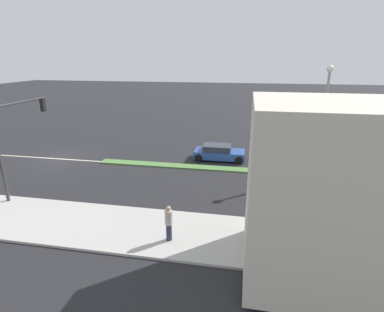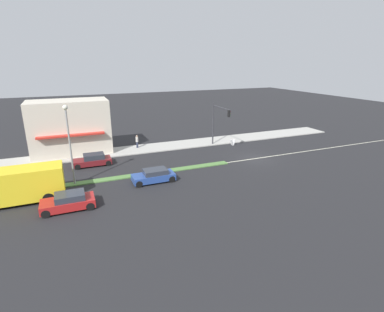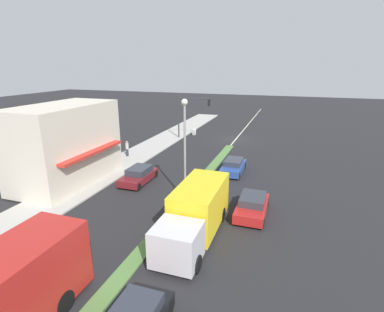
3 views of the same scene
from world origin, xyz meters
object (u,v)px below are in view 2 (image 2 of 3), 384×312
(sedan_maroon, at_px, (93,160))
(hatchback_red, at_px, (68,202))
(street_lamp, at_px, (69,135))
(delivery_truck, at_px, (18,186))
(pedestrian, at_px, (137,141))
(traffic_signal_main, at_px, (218,118))
(coupe_blue, at_px, (154,176))
(warning_aframe_sign, at_px, (233,142))

(sedan_maroon, distance_m, hatchback_red, 10.37)
(hatchback_red, bearing_deg, street_lamp, -7.02)
(street_lamp, height_order, delivery_truck, street_lamp)
(pedestrian, height_order, hatchback_red, pedestrian)
(traffic_signal_main, height_order, sedan_maroon, traffic_signal_main)
(coupe_blue, bearing_deg, traffic_signal_main, -53.27)
(coupe_blue, bearing_deg, pedestrian, -5.26)
(warning_aframe_sign, xyz_separation_m, coupe_blue, (-8.35, 13.50, 0.17))
(traffic_signal_main, relative_size, warning_aframe_sign, 6.69)
(pedestrian, xyz_separation_m, hatchback_red, (-14.65, 8.77, -0.38))
(traffic_signal_main, xyz_separation_m, delivery_truck, (-8.32, 22.46, -2.43))
(street_lamp, relative_size, warning_aframe_sign, 8.80)
(delivery_truck, height_order, sedan_maroon, delivery_truck)
(pedestrian, relative_size, warning_aframe_sign, 2.00)
(sedan_maroon, relative_size, coupe_blue, 1.00)
(traffic_signal_main, height_order, warning_aframe_sign, traffic_signal_main)
(traffic_signal_main, xyz_separation_m, warning_aframe_sign, (0.02, -2.35, -3.47))
(sedan_maroon, distance_m, coupe_blue, 8.73)
(coupe_blue, relative_size, hatchback_red, 1.00)
(traffic_signal_main, xyz_separation_m, hatchback_red, (-11.12, 18.83, -3.27))
(delivery_truck, bearing_deg, street_lamp, -62.63)
(delivery_truck, bearing_deg, warning_aframe_sign, -71.41)
(warning_aframe_sign, height_order, coupe_blue, coupe_blue)
(pedestrian, xyz_separation_m, sedan_maroon, (-4.65, 6.03, -0.39))
(hatchback_red, bearing_deg, warning_aframe_sign, -62.24)
(street_lamp, xyz_separation_m, hatchback_red, (-5.00, 0.62, -4.15))
(street_lamp, xyz_separation_m, sedan_maroon, (5.00, -2.12, -4.17))
(warning_aframe_sign, distance_m, delivery_truck, 26.20)
(street_lamp, xyz_separation_m, pedestrian, (9.65, -8.15, -3.77))
(traffic_signal_main, xyz_separation_m, street_lamp, (-6.12, 18.21, 0.88))
(traffic_signal_main, distance_m, sedan_maroon, 16.47)
(street_lamp, relative_size, hatchback_red, 1.85)
(warning_aframe_sign, relative_size, delivery_truck, 0.11)
(coupe_blue, bearing_deg, street_lamp, 72.69)
(pedestrian, bearing_deg, traffic_signal_main, -109.32)
(delivery_truck, xyz_separation_m, coupe_blue, (0.00, -11.31, -0.87))
(warning_aframe_sign, xyz_separation_m, delivery_truck, (-8.35, 24.81, 1.04))
(traffic_signal_main, bearing_deg, delivery_truck, 110.33)
(pedestrian, distance_m, delivery_truck, 17.16)
(pedestrian, distance_m, hatchback_red, 17.08)
(sedan_maroon, height_order, hatchback_red, hatchback_red)
(street_lamp, height_order, warning_aframe_sign, street_lamp)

